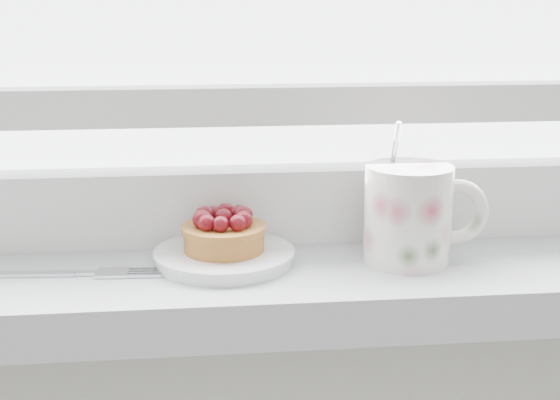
{
  "coord_description": "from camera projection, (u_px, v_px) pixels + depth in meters",
  "views": [
    {
      "loc": [
        -0.02,
        1.25,
        1.17
      ],
      "look_at": [
        0.05,
        1.88,
        1.0
      ],
      "focal_mm": 50.0,
      "sensor_mm": 36.0,
      "label": 1
    }
  ],
  "objects": [
    {
      "name": "saucer",
      "position": [
        224.0,
        257.0,
        0.68
      ],
      "size": [
        0.12,
        0.12,
        0.01
      ],
      "primitive_type": "cylinder",
      "color": "silver",
      "rests_on": "windowsill"
    },
    {
      "name": "raspberry_tart",
      "position": [
        224.0,
        232.0,
        0.68
      ],
      "size": [
        0.07,
        0.07,
        0.04
      ],
      "color": "brown",
      "rests_on": "saucer"
    },
    {
      "name": "floral_mug",
      "position": [
        411.0,
        212.0,
        0.68
      ],
      "size": [
        0.11,
        0.08,
        0.12
      ],
      "color": "silver",
      "rests_on": "windowsill"
    },
    {
      "name": "fork",
      "position": [
        57.0,
        274.0,
        0.66
      ],
      "size": [
        0.18,
        0.03,
        0.0
      ],
      "color": "silver",
      "rests_on": "windowsill"
    }
  ]
}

